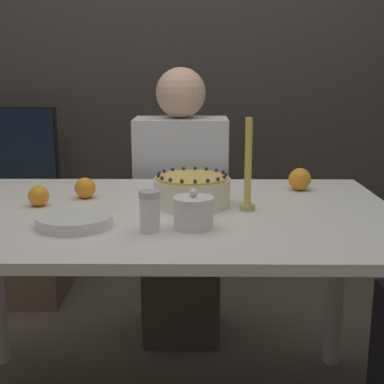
% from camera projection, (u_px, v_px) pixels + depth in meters
% --- Properties ---
extents(wall_behind, '(8.00, 0.05, 2.60)m').
position_uv_depth(wall_behind, '(174.00, 51.00, 2.92)').
color(wall_behind, '#38332D').
rests_on(wall_behind, ground_plane).
extents(dining_table, '(1.51, 0.95, 0.77)m').
position_uv_depth(dining_table, '(157.00, 244.00, 1.70)').
color(dining_table, beige).
rests_on(dining_table, ground_plane).
extents(cake, '(0.25, 0.25, 0.11)m').
position_uv_depth(cake, '(192.00, 191.00, 1.72)').
color(cake, '#EFE5CC').
rests_on(cake, dining_table).
extents(sugar_bowl, '(0.11, 0.11, 0.11)m').
position_uv_depth(sugar_bowl, '(193.00, 212.00, 1.48)').
color(sugar_bowl, silver).
rests_on(sugar_bowl, dining_table).
extents(sugar_shaker, '(0.06, 0.06, 0.11)m').
position_uv_depth(sugar_shaker, '(150.00, 211.00, 1.44)').
color(sugar_shaker, white).
rests_on(sugar_shaker, dining_table).
extents(plate_stack, '(0.21, 0.21, 0.03)m').
position_uv_depth(plate_stack, '(75.00, 221.00, 1.50)').
color(plate_stack, silver).
rests_on(plate_stack, dining_table).
extents(candle, '(0.05, 0.05, 0.29)m').
position_uv_depth(candle, '(248.00, 173.00, 1.65)').
color(candle, tan).
rests_on(candle, dining_table).
extents(orange_fruit_0, '(0.07, 0.07, 0.07)m').
position_uv_depth(orange_fruit_0, '(39.00, 196.00, 1.72)').
color(orange_fruit_0, orange).
rests_on(orange_fruit_0, dining_table).
extents(orange_fruit_1, '(0.07, 0.07, 0.07)m').
position_uv_depth(orange_fruit_1, '(85.00, 188.00, 1.82)').
color(orange_fruit_1, orange).
rests_on(orange_fruit_1, dining_table).
extents(orange_fruit_2, '(0.08, 0.08, 0.08)m').
position_uv_depth(orange_fruit_2, '(300.00, 179.00, 1.94)').
color(orange_fruit_2, orange).
rests_on(orange_fruit_2, dining_table).
extents(person_man_blue_shirt, '(0.40, 0.34, 1.21)m').
position_uv_depth(person_man_blue_shirt, '(181.00, 223.00, 2.39)').
color(person_man_blue_shirt, '#473D33').
rests_on(person_man_blue_shirt, ground_plane).
extents(side_cabinet, '(0.62, 0.48, 0.58)m').
position_uv_depth(side_cabinet, '(9.00, 243.00, 2.88)').
color(side_cabinet, brown).
rests_on(side_cabinet, ground_plane).
extents(tv_monitor, '(0.59, 0.10, 0.44)m').
position_uv_depth(tv_monitor, '(1.00, 148.00, 2.77)').
color(tv_monitor, black).
rests_on(tv_monitor, side_cabinet).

